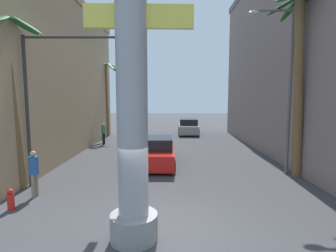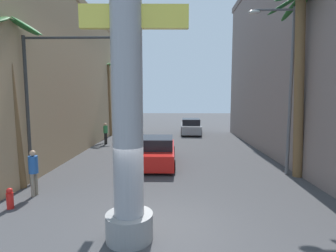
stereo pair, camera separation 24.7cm
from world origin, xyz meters
name	(u,v)px [view 2 (the right image)]	position (x,y,z in m)	size (l,w,h in m)	color
ground_plane	(170,154)	(0.00, 10.00, 0.00)	(89.08, 89.08, 0.00)	#424244
building_left	(18,75)	(-10.27, 10.56, 5.24)	(8.73, 18.37, 10.46)	tan
neon_sign_pole	(127,48)	(-0.85, -0.55, 4.97)	(3.00, 1.25, 10.96)	#9E9EA3
street_lamp	(285,77)	(5.54, 5.51, 4.69)	(2.20, 0.28, 7.90)	#59595E
traffic_light_mast	(60,82)	(-4.38, 3.68, 4.37)	(4.92, 0.32, 6.25)	#333333
car_lead	(157,151)	(-0.68, 7.44, 0.70)	(2.12, 5.17, 1.56)	black
car_far	(191,127)	(2.01, 19.68, 0.74)	(2.15, 4.66, 1.56)	black
palm_tree_near_right	(300,68)	(6.05, 5.14, 5.09)	(3.33, 3.28, 8.40)	brown
palm_tree_far_left	(109,88)	(-5.91, 17.98, 4.63)	(2.92, 2.69, 7.03)	brown
palm_tree_near_left	(12,86)	(-6.08, 3.12, 4.19)	(2.53, 2.68, 6.86)	brown
pedestrian_curb_left	(33,169)	(-5.02, 2.44, 1.03)	(0.37, 0.37, 1.77)	gray
pedestrian_far_left	(106,132)	(-5.18, 13.47, 1.01)	(0.41, 0.41, 1.71)	black
fire_hydrant	(10,198)	(-5.23, 1.26, 0.35)	(0.22, 0.22, 0.72)	red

